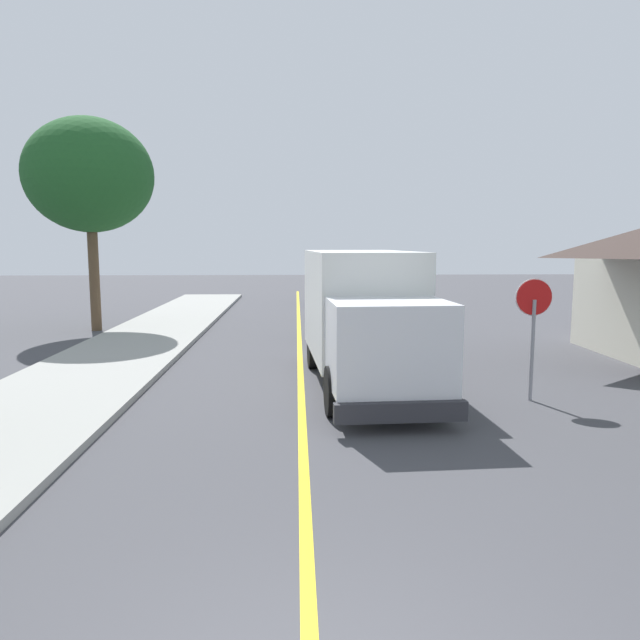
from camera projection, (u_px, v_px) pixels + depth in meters
name	position (u px, v px, depth m)	size (l,w,h in m)	color
centre_line_yellow	(301.00, 386.00, 14.08)	(0.16, 56.00, 0.01)	gold
box_truck	(364.00, 312.00, 14.07)	(2.80, 7.30, 3.20)	silver
parked_car_near	(358.00, 319.00, 20.32)	(1.87, 4.43, 1.67)	black
parked_car_mid	(343.00, 303.00, 25.81)	(2.01, 4.48, 1.67)	silver
parked_car_far	(335.00, 290.00, 33.15)	(1.83, 4.41, 1.67)	#2D4793
stop_sign	(533.00, 316.00, 12.59)	(0.80, 0.10, 2.65)	gray
street_tree_down_block	(89.00, 176.00, 22.35)	(4.79, 4.79, 8.11)	brown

